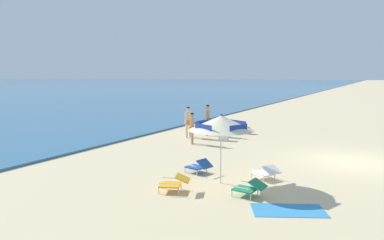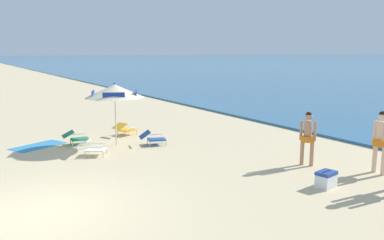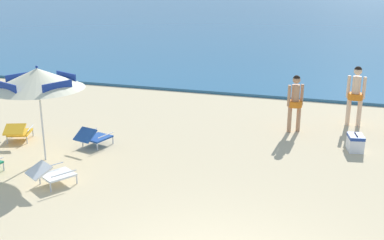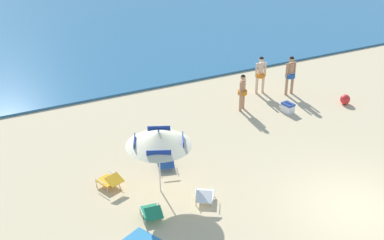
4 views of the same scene
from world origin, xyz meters
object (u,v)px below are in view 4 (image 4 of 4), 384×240
(lounge_chair_under_umbrella, at_px, (110,180))
(cooler_box, at_px, (288,108))
(person_standing_beside, at_px, (261,72))
(lounge_chair_facing_sea, at_px, (165,162))
(beach_ball, at_px, (345,99))
(person_standing_near_shore, at_px, (290,73))
(beach_umbrella_striped_main, at_px, (159,138))
(person_wading_in, at_px, (242,90))
(lounge_chair_beside_umbrella, at_px, (152,212))
(lounge_chair_spare_folded, at_px, (204,196))

(lounge_chair_under_umbrella, relative_size, cooler_box, 1.82)
(lounge_chair_under_umbrella, xyz_separation_m, person_standing_beside, (8.19, 4.08, 0.71))
(lounge_chair_facing_sea, xyz_separation_m, beach_ball, (8.83, 1.31, -0.06))
(person_standing_near_shore, xyz_separation_m, cooler_box, (-1.07, -1.46, -0.82))
(beach_umbrella_striped_main, bearing_deg, person_wading_in, 36.28)
(lounge_chair_beside_umbrella, xyz_separation_m, person_standing_near_shore, (8.69, 5.50, 0.75))
(beach_umbrella_striped_main, relative_size, cooler_box, 4.75)
(lounge_chair_facing_sea, bearing_deg, lounge_chair_under_umbrella, -173.08)
(person_standing_near_shore, height_order, person_wading_in, person_standing_near_shore)
(lounge_chair_facing_sea, height_order, person_standing_near_shore, person_standing_near_shore)
(beach_umbrella_striped_main, bearing_deg, lounge_chair_spare_folded, -50.52)
(beach_umbrella_striped_main, xyz_separation_m, lounge_chair_under_umbrella, (-1.39, 0.86, -1.64))
(person_wading_in, bearing_deg, cooler_box, -32.94)
(beach_umbrella_striped_main, relative_size, lounge_chair_beside_umbrella, 2.80)
(lounge_chair_spare_folded, xyz_separation_m, cooler_box, (5.87, 4.00, -0.07))
(beach_umbrella_striped_main, height_order, cooler_box, beach_umbrella_striped_main)
(person_standing_beside, distance_m, beach_ball, 3.75)
(person_standing_near_shore, bearing_deg, cooler_box, -126.27)
(beach_umbrella_striped_main, xyz_separation_m, lounge_chair_beside_umbrella, (-0.78, -1.22, -1.64))
(cooler_box, bearing_deg, lounge_chair_under_umbrella, -166.54)
(person_standing_near_shore, bearing_deg, lounge_chair_under_umbrella, -159.77)
(lounge_chair_under_umbrella, relative_size, person_standing_near_shore, 0.57)
(beach_umbrella_striped_main, xyz_separation_m, person_wading_in, (5.25, 3.85, -1.01))
(person_standing_beside, bearing_deg, beach_ball, -43.25)
(person_standing_beside, xyz_separation_m, beach_ball, (2.68, -2.52, -0.78))
(beach_umbrella_striped_main, distance_m, person_standing_near_shore, 9.04)
(lounge_chair_under_umbrella, xyz_separation_m, beach_ball, (10.86, 1.56, -0.06))
(lounge_chair_spare_folded, height_order, beach_ball, lounge_chair_spare_folded)
(lounge_chair_spare_folded, relative_size, person_standing_beside, 0.60)
(lounge_chair_under_umbrella, height_order, lounge_chair_beside_umbrella, lounge_chair_beside_umbrella)
(beach_umbrella_striped_main, relative_size, beach_ball, 6.19)
(lounge_chair_under_umbrella, xyz_separation_m, person_standing_near_shore, (9.29, 3.42, 0.74))
(lounge_chair_under_umbrella, bearing_deg, person_standing_beside, 26.48)
(beach_umbrella_striped_main, height_order, person_wading_in, beach_umbrella_striped_main)
(person_standing_beside, height_order, beach_ball, person_standing_beside)
(lounge_chair_under_umbrella, xyz_separation_m, lounge_chair_beside_umbrella, (0.60, -2.08, -0.00))
(lounge_chair_under_umbrella, height_order, person_wading_in, person_wading_in)
(lounge_chair_beside_umbrella, height_order, cooler_box, lounge_chair_beside_umbrella)
(lounge_chair_facing_sea, xyz_separation_m, lounge_chair_spare_folded, (0.33, -2.28, 0.01))
(beach_umbrella_striped_main, distance_m, beach_ball, 9.93)
(lounge_chair_under_umbrella, relative_size, lounge_chair_spare_folded, 0.98)
(person_standing_beside, xyz_separation_m, person_wading_in, (-1.55, -1.08, -0.08))
(person_standing_beside, bearing_deg, lounge_chair_under_umbrella, -153.52)
(person_wading_in, height_order, cooler_box, person_wading_in)
(lounge_chair_spare_folded, bearing_deg, lounge_chair_beside_umbrella, -178.66)
(beach_umbrella_striped_main, relative_size, lounge_chair_under_umbrella, 2.61)
(lounge_chair_spare_folded, xyz_separation_m, person_standing_near_shore, (6.94, 5.46, 0.75))
(lounge_chair_facing_sea, xyz_separation_m, person_standing_beside, (6.16, 3.83, 0.72))
(lounge_chair_spare_folded, relative_size, person_wading_in, 0.65)
(person_wading_in, height_order, beach_ball, person_wading_in)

